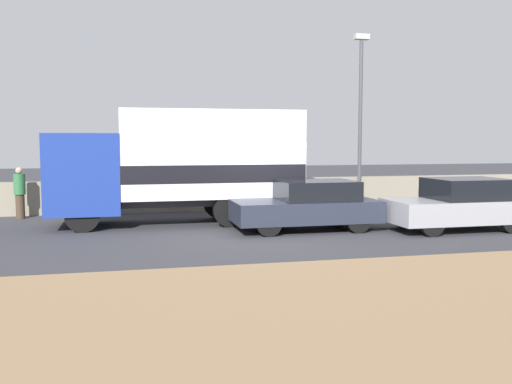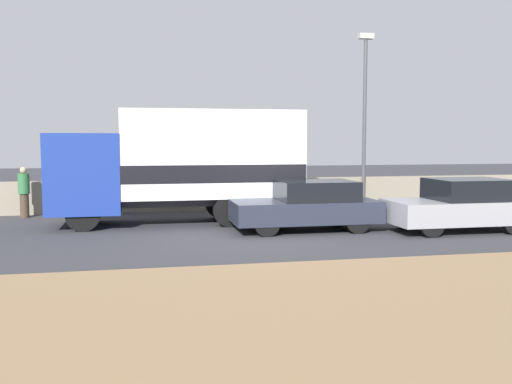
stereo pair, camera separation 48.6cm
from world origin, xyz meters
The scene contains 8 objects.
ground_plane centered at (0.00, 0.00, 0.00)m, with size 80.00×80.00×0.00m, color #38383D.
dirt_shoulder_foreground centered at (0.00, -7.25, 0.02)m, with size 60.00×6.74×0.04m.
stone_wall_backdrop centered at (0.00, 5.56, 0.57)m, with size 60.00×0.35×1.15m.
street_lamp centered at (4.59, 5.25, 3.82)m, with size 0.56×0.28×6.55m.
box_truck centered at (-2.45, 2.41, 1.88)m, with size 7.58×2.39×3.48m.
car_hatchback centered at (0.88, 0.28, 0.72)m, with size 4.15×1.81×1.42m.
car_sedan_second centered at (5.07, -0.70, 0.74)m, with size 3.96×1.87×1.49m.
pedestrian centered at (-7.57, 4.75, 0.88)m, with size 0.37×0.37×1.69m.
Camera 1 is at (-4.32, -15.11, 2.58)m, focal length 40.00 mm.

